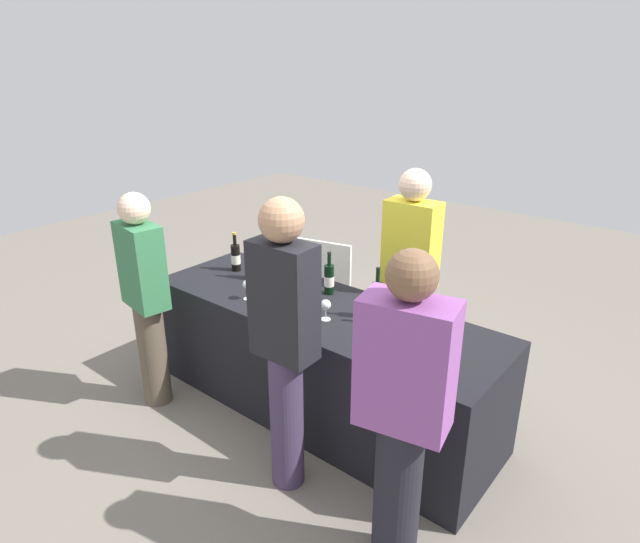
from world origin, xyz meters
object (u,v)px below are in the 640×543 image
(wine_glass_0, at_px, (247,285))
(guest_1, at_px, (285,337))
(wine_bottle_2, at_px, (268,265))
(wine_bottle_3, at_px, (329,279))
(wine_glass_1, at_px, (271,294))
(wine_bottle_5, at_px, (393,307))
(server_pouring, at_px, (409,273))
(wine_bottle_4, at_px, (377,300))
(guest_2, at_px, (403,409))
(wine_bottle_0, at_px, (236,257))
(guest_0, at_px, (145,294))
(wine_bottle_1, at_px, (254,265))
(wine_bottle_6, at_px, (412,309))
(wine_glass_2, at_px, (287,298))
(wine_glass_3, at_px, (326,306))
(menu_board, at_px, (322,280))

(wine_glass_0, height_order, guest_1, guest_1)
(wine_bottle_2, bearing_deg, wine_bottle_3, 10.68)
(wine_glass_0, relative_size, wine_glass_1, 1.01)
(wine_bottle_5, xyz_separation_m, wine_glass_0, (-0.96, -0.30, -0.02))
(server_pouring, bearing_deg, wine_glass_0, 46.35)
(wine_bottle_4, xyz_separation_m, guest_2, (0.68, -0.82, -0.04))
(server_pouring, bearing_deg, wine_bottle_0, 21.67)
(wine_bottle_0, relative_size, guest_2, 0.19)
(wine_glass_0, bearing_deg, wine_bottle_3, 48.81)
(guest_2, bearing_deg, guest_0, 167.10)
(wine_bottle_1, height_order, wine_bottle_4, wine_bottle_4)
(wine_bottle_0, distance_m, wine_bottle_2, 0.33)
(wine_bottle_1, distance_m, wine_bottle_4, 1.06)
(server_pouring, bearing_deg, wine_bottle_6, 118.84)
(wine_bottle_3, relative_size, wine_bottle_6, 0.92)
(server_pouring, bearing_deg, wine_glass_1, 55.97)
(wine_bottle_2, xyz_separation_m, wine_bottle_3, (0.50, 0.09, -0.01))
(wine_bottle_5, distance_m, guest_2, 0.97)
(guest_2, bearing_deg, wine_glass_1, 147.30)
(wine_bottle_1, relative_size, wine_glass_2, 2.35)
(wine_bottle_3, distance_m, guest_1, 0.95)
(wine_glass_2, bearing_deg, wine_glass_3, 13.47)
(wine_bottle_0, bearing_deg, wine_glass_3, -11.93)
(wine_bottle_5, height_order, wine_bottle_6, wine_bottle_6)
(wine_glass_3, bearing_deg, menu_board, 129.51)
(wine_bottle_2, distance_m, wine_glass_1, 0.48)
(wine_glass_1, bearing_deg, guest_1, -40.08)
(wine_glass_0, xyz_separation_m, server_pouring, (0.74, 0.86, 0.01))
(wine_bottle_6, height_order, server_pouring, server_pouring)
(wine_bottle_0, relative_size, wine_glass_3, 2.26)
(wine_bottle_6, xyz_separation_m, wine_glass_0, (-1.06, -0.34, -0.02))
(wine_bottle_2, distance_m, guest_2, 1.84)
(guest_1, distance_m, guest_2, 0.77)
(wine_glass_0, bearing_deg, wine_bottle_6, 17.69)
(wine_bottle_1, xyz_separation_m, wine_bottle_4, (1.06, 0.03, 0.01))
(guest_1, bearing_deg, wine_bottle_6, 66.21)
(wine_bottle_0, xyz_separation_m, wine_bottle_4, (1.28, 0.00, 0.01))
(guest_2, bearing_deg, server_pouring, 107.97)
(wine_bottle_3, xyz_separation_m, wine_bottle_5, (0.59, -0.12, 0.01))
(guest_2, bearing_deg, wine_glass_0, 150.24)
(wine_bottle_5, bearing_deg, server_pouring, 111.05)
(wine_glass_0, bearing_deg, menu_board, 107.95)
(wine_bottle_1, height_order, wine_bottle_3, wine_bottle_1)
(guest_2, bearing_deg, wine_glass_3, 135.44)
(guest_0, xyz_separation_m, guest_2, (2.03, -0.06, 0.04))
(server_pouring, relative_size, guest_2, 1.01)
(wine_bottle_5, height_order, guest_2, guest_2)
(server_pouring, relative_size, guest_0, 1.07)
(wine_bottle_5, bearing_deg, wine_glass_0, -162.73)
(wine_bottle_4, xyz_separation_m, guest_1, (-0.08, -0.76, 0.04))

